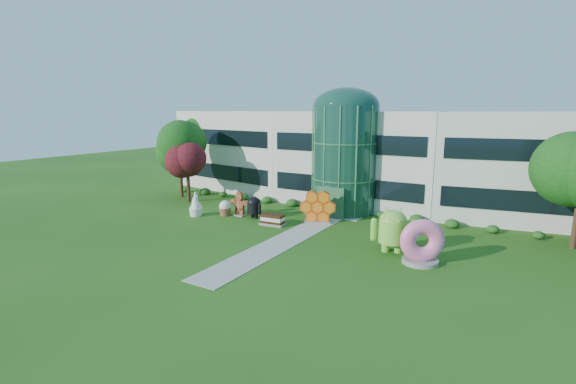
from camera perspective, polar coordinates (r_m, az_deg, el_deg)
The scene contains 14 objects.
ground at distance 29.72m, azimuth -1.66°, elevation -7.34°, with size 140.00×140.00×0.00m, color #215114.
building at distance 44.70m, azimuth 10.79°, elevation 4.81°, with size 46.00×15.00×9.30m, color beige, non-canonical shape.
atrium at distance 39.11m, azimuth 7.77°, elevation 4.40°, with size 6.00×6.00×9.80m, color #194738.
walkway at distance 31.34m, azimuth 0.31°, elevation -6.32°, with size 2.40×20.00×0.04m, color #9E9E93.
tree_red at distance 44.25m, azimuth -13.54°, elevation 2.48°, with size 4.00×4.00×6.00m, color #3F0C14, non-canonical shape.
trees_backdrop at distance 40.12m, azimuth 8.30°, elevation 3.54°, with size 52.00×8.00×8.40m, color #134C13, non-canonical shape.
android_green at distance 28.81m, azimuth 14.13°, elevation -4.72°, with size 3.02×2.02×3.43m, color #81CC41, non-canonical shape.
android_black at distance 37.02m, azimuth -4.67°, elevation -1.87°, with size 1.96×1.32×2.23m, color black, non-canonical shape.
donut at distance 27.28m, azimuth 17.78°, elevation -6.38°, with size 2.80×1.34×2.91m, color #F05B9C, non-canonical shape.
gingerbread at distance 37.97m, azimuth -6.65°, elevation -1.58°, with size 2.40×0.92×2.22m, color maroon, non-canonical shape.
ice_cream_sandwich at distance 34.75m, azimuth -2.13°, elevation -3.81°, with size 2.08×1.04×0.93m, color black, non-canonical shape.
honeycomb at distance 35.31m, azimuth 4.09°, elevation -2.25°, with size 3.22×1.15×2.53m, color orange, non-canonical shape.
froyo at distance 38.50m, azimuth -12.52°, elevation -1.59°, with size 1.30×1.30×2.24m, color white, non-canonical shape.
cupcake at distance 38.25m, azimuth -8.60°, elevation -2.18°, with size 1.16×1.16×1.39m, color white, non-canonical shape.
Camera 1 is at (15.12, -23.79, 9.41)m, focal length 26.00 mm.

